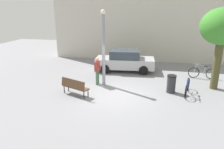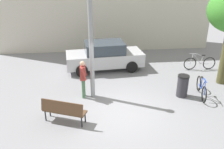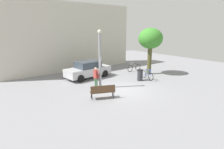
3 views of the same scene
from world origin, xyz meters
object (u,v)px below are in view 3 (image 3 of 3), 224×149
Objects in this scene: plaza_tree at (150,39)px; park_bench at (103,91)px; lamppost at (100,58)px; bicycle_silver at (134,68)px; person_by_lamppost at (96,77)px; bicycle_blue at (147,75)px; parked_car_silver at (88,69)px; trash_bin at (140,75)px.

park_bench is at bearing -160.07° from plaza_tree.
lamppost is 6.83m from bicycle_silver.
lamppost is at bearing -156.93° from bicycle_silver.
person_by_lamppost is (-0.40, -0.02, -1.37)m from lamppost.
person_by_lamppost reaches higher than bicycle_blue.
park_bench is 0.92× the size of bicycle_silver.
parked_car_silver reaches higher than bicycle_blue.
bicycle_blue is at bearing -142.33° from plaza_tree.
bicycle_blue is at bearing 14.02° from park_bench.
person_by_lamppost is 5.19m from bicycle_blue.
person_by_lamppost reaches higher than park_bench.
park_bench is 1.68× the size of trash_bin.
bicycle_blue is (-1.61, -1.24, -3.05)m from plaza_tree.
parked_car_silver is (1.15, 3.22, -0.19)m from person_by_lamppost.
lamppost is 6.49m from plaza_tree.
bicycle_silver is at bearing 21.95° from person_by_lamppost.
bicycle_silver is (7.12, 4.51, -0.16)m from park_bench.
lamppost is at bearing -103.33° from parked_car_silver.
parked_car_silver is 4.78m from trash_bin.
plaza_tree reaches higher than person_by_lamppost.
plaza_tree is (6.75, 0.78, 2.47)m from person_by_lamppost.
trash_bin is at bearing -154.84° from plaza_tree.
bicycle_blue is at bearing -42.77° from parked_car_silver.
person_by_lamppost is at bearing -109.71° from parked_car_silver.
plaza_tree reaches higher than lamppost.
plaza_tree reaches higher than trash_bin.
lamppost is 4.34m from trash_bin.
person_by_lamppost is 4.34m from trash_bin.
person_by_lamppost is 0.38× the size of parked_car_silver.
bicycle_blue is 0.98× the size of bicycle_silver.
trash_bin is (5.00, 1.55, -0.05)m from park_bench.
bicycle_blue is 0.85m from trash_bin.
trash_bin is (-0.83, 0.09, 0.12)m from bicycle_blue.
bicycle_blue is 0.41× the size of parked_car_silver.
lamppost reaches higher than park_bench.
lamppost is 0.97× the size of plaza_tree.
trash_bin is at bearing -4.91° from person_by_lamppost.
lamppost is 2.64× the size of park_bench.
lamppost reaches higher than parked_car_silver.
lamppost is at bearing -173.20° from plaza_tree.
parked_car_silver reaches higher than trash_bin.
person_by_lamppost is at bearing -173.42° from plaza_tree.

